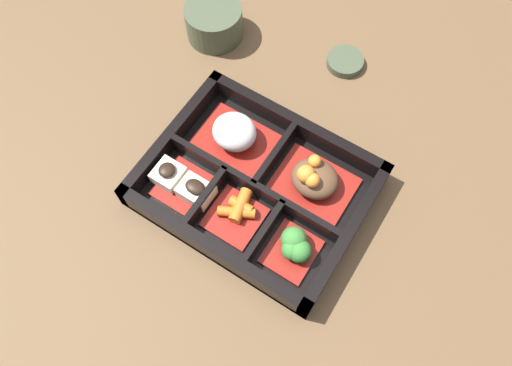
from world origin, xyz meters
The scene contains 10 objects.
ground_plane centered at (0.00, 0.00, 0.00)m, with size 3.00×3.00×0.00m, color brown.
bento_base centered at (0.00, 0.00, 0.01)m, with size 0.27×0.22×0.01m.
bento_rim centered at (0.00, 0.00, 0.02)m, with size 0.27×0.22×0.04m.
bowl_rice centered at (-0.06, 0.04, 0.03)m, with size 0.10×0.08×0.05m.
bowl_stew centered at (0.06, 0.04, 0.03)m, with size 0.10×0.08×0.05m.
bowl_tofu centered at (-0.08, -0.05, 0.02)m, with size 0.08×0.07×0.03m.
bowl_carrots centered at (0.00, -0.04, 0.02)m, with size 0.06×0.07×0.02m.
bowl_greens centered at (0.08, -0.05, 0.03)m, with size 0.06×0.07×0.04m.
tea_cup centered at (-0.19, 0.19, 0.03)m, with size 0.08×0.08×0.05m.
sauce_dish centered at (0.00, 0.24, 0.01)m, with size 0.05×0.05×0.01m.
Camera 1 is at (0.14, -0.22, 0.59)m, focal length 35.00 mm.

